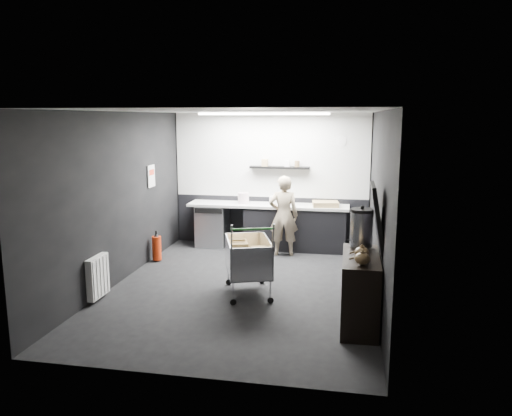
# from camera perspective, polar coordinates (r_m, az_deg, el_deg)

# --- Properties ---
(floor) EXTENTS (5.50, 5.50, 0.00)m
(floor) POSITION_cam_1_polar(r_m,az_deg,el_deg) (7.86, -1.53, -9.07)
(floor) COLOR black
(floor) RESTS_ON ground
(ceiling) EXTENTS (5.50, 5.50, 0.00)m
(ceiling) POSITION_cam_1_polar(r_m,az_deg,el_deg) (7.41, -1.63, 11.03)
(ceiling) COLOR silver
(ceiling) RESTS_ON wall_back
(wall_back) EXTENTS (5.50, 0.00, 5.50)m
(wall_back) POSITION_cam_1_polar(r_m,az_deg,el_deg) (10.19, 1.68, 3.24)
(wall_back) COLOR black
(wall_back) RESTS_ON floor
(wall_front) EXTENTS (5.50, 0.00, 5.50)m
(wall_front) POSITION_cam_1_polar(r_m,az_deg,el_deg) (4.92, -8.36, -4.64)
(wall_front) COLOR black
(wall_front) RESTS_ON floor
(wall_left) EXTENTS (0.00, 5.50, 5.50)m
(wall_left) POSITION_cam_1_polar(r_m,az_deg,el_deg) (8.17, -15.43, 1.09)
(wall_left) COLOR black
(wall_left) RESTS_ON floor
(wall_right) EXTENTS (0.00, 5.50, 5.50)m
(wall_right) POSITION_cam_1_polar(r_m,az_deg,el_deg) (7.36, 13.82, 0.18)
(wall_right) COLOR black
(wall_right) RESTS_ON floor
(kitchen_wall_panel) EXTENTS (3.95, 0.02, 1.70)m
(kitchen_wall_panel) POSITION_cam_1_polar(r_m,az_deg,el_deg) (10.12, 1.68, 6.04)
(kitchen_wall_panel) COLOR silver
(kitchen_wall_panel) RESTS_ON wall_back
(dado_panel) EXTENTS (3.95, 0.02, 1.00)m
(dado_panel) POSITION_cam_1_polar(r_m,az_deg,el_deg) (10.31, 1.64, -1.46)
(dado_panel) COLOR black
(dado_panel) RESTS_ON wall_back
(floating_shelf) EXTENTS (1.20, 0.22, 0.04)m
(floating_shelf) POSITION_cam_1_polar(r_m,az_deg,el_deg) (10.00, 2.71, 4.66)
(floating_shelf) COLOR black
(floating_shelf) RESTS_ON wall_back
(wall_clock) EXTENTS (0.20, 0.03, 0.20)m
(wall_clock) POSITION_cam_1_polar(r_m,az_deg,el_deg) (9.97, 9.72, 7.56)
(wall_clock) COLOR white
(wall_clock) RESTS_ON wall_back
(poster) EXTENTS (0.02, 0.30, 0.40)m
(poster) POSITION_cam_1_polar(r_m,az_deg,el_deg) (9.31, -11.89, 3.59)
(poster) COLOR white
(poster) RESTS_ON wall_left
(poster_red_band) EXTENTS (0.02, 0.22, 0.10)m
(poster_red_band) POSITION_cam_1_polar(r_m,az_deg,el_deg) (9.30, -11.88, 4.01)
(poster_red_band) COLOR red
(poster_red_band) RESTS_ON poster
(radiator) EXTENTS (0.10, 0.50, 0.60)m
(radiator) POSITION_cam_1_polar(r_m,az_deg,el_deg) (7.59, -17.63, -7.49)
(radiator) COLOR white
(radiator) RESTS_ON wall_left
(ceiling_strip) EXTENTS (2.40, 0.20, 0.04)m
(ceiling_strip) POSITION_cam_1_polar(r_m,az_deg,el_deg) (9.22, 0.84, 10.72)
(ceiling_strip) COLOR white
(ceiling_strip) RESTS_ON ceiling
(prep_counter) EXTENTS (3.20, 0.61, 0.90)m
(prep_counter) POSITION_cam_1_polar(r_m,az_deg,el_deg) (10.00, 2.13, -2.09)
(prep_counter) COLOR black
(prep_counter) RESTS_ON floor
(person) EXTENTS (0.60, 0.43, 1.53)m
(person) POSITION_cam_1_polar(r_m,az_deg,el_deg) (9.47, 3.17, -0.89)
(person) COLOR beige
(person) RESTS_ON floor
(shopping_cart) EXTENTS (0.90, 1.20, 1.13)m
(shopping_cart) POSITION_cam_1_polar(r_m,az_deg,el_deg) (7.43, -0.93, -5.84)
(shopping_cart) COLOR silver
(shopping_cart) RESTS_ON floor
(sideboard) EXTENTS (0.52, 1.21, 1.81)m
(sideboard) POSITION_cam_1_polar(r_m,az_deg,el_deg) (6.52, 11.93, -8.10)
(sideboard) COLOR black
(sideboard) RESTS_ON floor
(fire_extinguisher) EXTENTS (0.16, 0.16, 0.54)m
(fire_extinguisher) POSITION_cam_1_polar(r_m,az_deg,el_deg) (9.33, -11.28, -4.42)
(fire_extinguisher) COLOR #BB2B0C
(fire_extinguisher) RESTS_ON floor
(cardboard_box) EXTENTS (0.54, 0.44, 0.10)m
(cardboard_box) POSITION_cam_1_polar(r_m,az_deg,el_deg) (9.76, 7.95, 0.45)
(cardboard_box) COLOR #9F8455
(cardboard_box) RESTS_ON prep_counter
(pink_tub) EXTENTS (0.22, 0.22, 0.22)m
(pink_tub) POSITION_cam_1_polar(r_m,az_deg,el_deg) (10.01, -1.44, 1.14)
(pink_tub) COLOR silver
(pink_tub) RESTS_ON prep_counter
(white_container) EXTENTS (0.22, 0.18, 0.17)m
(white_container) POSITION_cam_1_polar(r_m,az_deg,el_deg) (9.85, 2.19, 0.85)
(white_container) COLOR white
(white_container) RESTS_ON prep_counter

